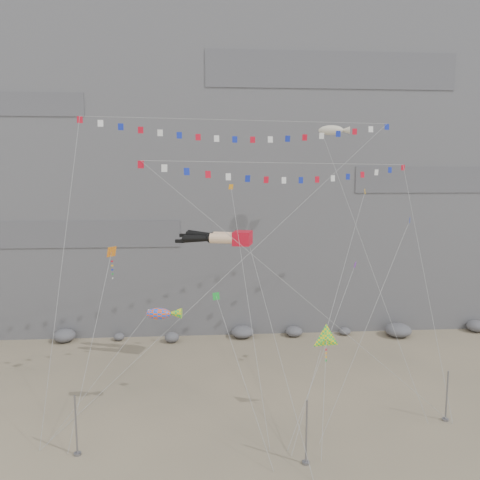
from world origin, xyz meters
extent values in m
plane|color=gray|center=(0.00, 0.00, 0.00)|extent=(120.00, 120.00, 0.00)
cube|color=slate|center=(0.00, 32.00, 25.00)|extent=(80.00, 28.00, 50.00)
cylinder|color=slate|center=(-12.78, -5.02, 2.09)|extent=(0.12, 0.12, 4.19)
cylinder|color=slate|center=(2.20, -7.08, 2.17)|extent=(0.12, 0.12, 4.33)
cylinder|color=slate|center=(13.94, -2.55, 1.97)|extent=(0.12, 0.12, 3.95)
cube|color=red|center=(-0.80, 6.99, 12.88)|extent=(2.02, 2.41, 1.23)
cylinder|color=beige|center=(-2.70, 6.88, 12.88)|extent=(2.25, 1.43, 0.91)
sphere|color=black|center=(-3.70, 7.16, 12.88)|extent=(0.83, 0.83, 0.83)
cone|color=black|center=(-4.88, 7.49, 12.80)|extent=(2.60, 1.40, 0.85)
cube|color=black|center=(-6.48, 7.93, 12.52)|extent=(0.87, 0.56, 0.30)
cylinder|color=beige|center=(-2.37, 8.06, 12.88)|extent=(2.25, 1.43, 0.91)
sphere|color=black|center=(-3.37, 8.34, 12.88)|extent=(0.83, 0.83, 0.83)
cone|color=black|center=(-4.55, 8.67, 12.99)|extent=(2.61, 1.40, 0.91)
cube|color=black|center=(-6.15, 9.12, 12.90)|extent=(0.87, 0.56, 0.30)
cylinder|color=gray|center=(0.75, -0.95, 6.46)|extent=(0.03, 0.03, 20.64)
cylinder|color=gray|center=(-8.06, 1.50, 11.68)|extent=(0.03, 0.03, 30.00)
cube|color=slate|center=(-15.45, -4.43, 0.05)|extent=(0.16, 0.16, 0.10)
cylinder|color=gray|center=(8.82, 1.24, 9.79)|extent=(0.03, 0.03, 23.92)
cube|color=slate|center=(14.22, -3.11, 0.05)|extent=(0.16, 0.16, 0.10)
cylinder|color=gray|center=(-12.63, -0.58, 6.17)|extent=(0.03, 0.03, 15.10)
cube|color=slate|center=(-13.45, -4.93, 0.05)|extent=(0.16, 0.16, 0.10)
cylinder|color=gray|center=(-11.43, -2.20, 4.17)|extent=(0.03, 0.03, 11.59)
cube|color=slate|center=(-15.20, -3.73, 0.05)|extent=(0.16, 0.16, 0.10)
cylinder|color=gray|center=(4.01, -4.39, 3.24)|extent=(0.03, 0.03, 8.37)
cube|color=slate|center=(3.24, -6.99, 0.05)|extent=(0.16, 0.16, 0.10)
cylinder|color=gray|center=(10.44, 4.71, 11.51)|extent=(0.03, 0.03, 27.93)
cube|color=slate|center=(12.37, -3.03, 0.05)|extent=(0.16, 0.16, 0.10)
cylinder|color=gray|center=(-0.88, 0.52, 8.77)|extent=(0.03, 0.03, 21.28)
cube|color=slate|center=(0.09, -5.50, 0.05)|extent=(0.16, 0.16, 0.10)
cylinder|color=gray|center=(5.20, -0.10, 5.30)|extent=(0.03, 0.03, 17.23)
cube|color=slate|center=(1.25, -5.67, 0.05)|extent=(0.16, 0.16, 0.10)
cylinder|color=gray|center=(-1.68, -3.70, 4.66)|extent=(0.03, 0.03, 12.79)
cube|color=slate|center=(0.01, -7.81, 0.05)|extent=(0.16, 0.16, 0.10)
cylinder|color=gray|center=(6.27, 1.50, 8.51)|extent=(0.03, 0.03, 24.96)
cube|color=slate|center=(1.40, -6.28, 0.05)|extent=(0.16, 0.16, 0.10)
cylinder|color=gray|center=(8.05, -1.43, 7.46)|extent=(0.03, 0.03, 18.71)
cube|color=slate|center=(3.60, -5.00, 0.05)|extent=(0.16, 0.16, 0.10)
camera|label=1|loc=(-4.09, -34.63, 18.46)|focal=35.00mm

